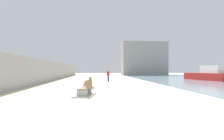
% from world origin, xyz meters
% --- Properties ---
extents(ground_plane, '(120.00, 120.00, 0.00)m').
position_xyz_m(ground_plane, '(0.00, 18.00, 0.00)').
color(ground_plane, beige).
extents(seawall, '(0.80, 64.00, 2.76)m').
position_xyz_m(seawall, '(-7.50, 18.00, 1.38)').
color(seawall, '#9E9E99').
rests_on(seawall, ground).
extents(bench_near, '(1.38, 2.23, 0.98)m').
position_xyz_m(bench_near, '(-1.52, 4.23, 0.23)').
color(bench_near, '#9E9E99').
rests_on(bench_near, ground).
extents(bench_far, '(1.24, 2.17, 0.98)m').
position_xyz_m(bench_far, '(-1.56, 9.25, 0.23)').
color(bench_far, '#9E9E99').
rests_on(bench_far, ground).
extents(person_walking, '(0.40, 0.40, 1.59)m').
position_xyz_m(person_walking, '(0.66, 17.96, 0.92)').
color(person_walking, navy).
rests_on(person_walking, ground).
extents(boat_far_left, '(2.36, 6.61, 2.21)m').
position_xyz_m(boat_far_left, '(29.54, 38.06, 0.84)').
color(boat_far_left, white).
rests_on(boat_far_left, water_bay).
extents(boat_distant, '(3.60, 7.96, 2.14)m').
position_xyz_m(boat_distant, '(15.31, 19.83, 0.82)').
color(boat_distant, red).
rests_on(boat_distant, water_bay).
extents(harbor_building, '(12.00, 6.00, 9.06)m').
position_xyz_m(harbor_building, '(12.00, 46.00, 4.53)').
color(harbor_building, gray).
rests_on(harbor_building, ground).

